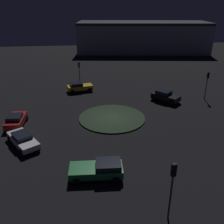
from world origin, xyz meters
TOP-DOWN VIEW (x-y plane):
  - ground_plane at (0.00, 0.00)m, footprint 116.10×116.10m
  - roundabout_island at (0.00, 0.00)m, footprint 8.25×8.25m
  - car_red at (-0.59, 11.42)m, footprint 3.89×2.15m
  - car_white at (-5.12, 9.73)m, footprint 4.74×3.90m
  - car_green at (-11.00, 2.50)m, footprint 2.33×4.49m
  - car_black at (4.78, -8.41)m, footprint 4.22×4.03m
  - car_yellow at (10.81, 3.98)m, footprint 2.61×4.22m
  - traffic_light_west at (-15.92, -1.79)m, footprint 0.37×0.32m
  - traffic_light_south at (4.99, -14.62)m, footprint 0.35×0.39m
  - traffic_light_east at (14.64, 3.88)m, footprint 0.38×0.35m
  - store_building at (43.94, -14.36)m, footprint 16.91×37.67m

SIDE VIEW (x-z plane):
  - ground_plane at x=0.00m, z-range 0.00..0.00m
  - roundabout_island at x=0.00m, z-range 0.00..0.15m
  - car_white at x=-5.12m, z-range 0.03..1.30m
  - car_green at x=-11.00m, z-range 0.03..1.42m
  - car_red at x=-0.59m, z-range 0.02..1.47m
  - car_yellow at x=10.81m, z-range 0.03..1.52m
  - car_black at x=4.78m, z-range 0.03..1.63m
  - traffic_light_east at x=14.64m, z-range 0.84..4.80m
  - traffic_light_south at x=4.99m, z-range 0.87..5.00m
  - traffic_light_west at x=-15.92m, z-range 0.93..5.35m
  - store_building at x=43.94m, z-range 0.00..8.30m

